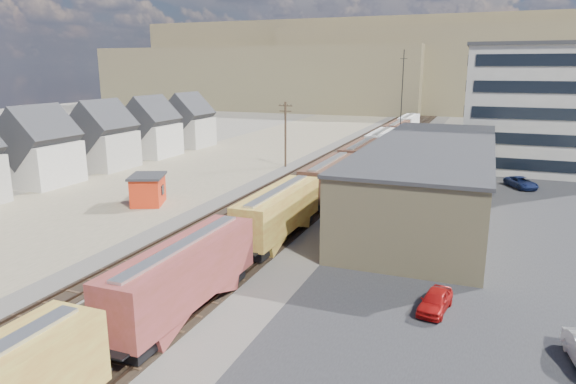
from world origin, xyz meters
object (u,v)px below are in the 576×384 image
(utility_pole_north, at_px, (285,133))
(parked_car_blue, at_px, (521,183))
(maintenance_shed, at_px, (148,189))
(parked_car_red, at_px, (435,301))
(freight_train, at_px, (346,166))

(utility_pole_north, distance_m, parked_car_blue, 33.80)
(maintenance_shed, bearing_deg, parked_car_blue, 31.23)
(utility_pole_north, distance_m, parked_car_red, 49.70)
(utility_pole_north, relative_size, maintenance_shed, 1.76)
(parked_car_red, bearing_deg, utility_pole_north, 131.36)
(maintenance_shed, height_order, parked_car_red, maintenance_shed)
(parked_car_red, relative_size, parked_car_blue, 0.78)
(maintenance_shed, bearing_deg, parked_car_red, -24.89)
(maintenance_shed, height_order, parked_car_blue, maintenance_shed)
(maintenance_shed, bearing_deg, freight_train, 41.92)
(maintenance_shed, relative_size, parked_car_blue, 1.12)
(freight_train, height_order, utility_pole_north, utility_pole_north)
(freight_train, xyz_separation_m, parked_car_blue, (21.10, 7.42, -2.09))
(freight_train, relative_size, utility_pole_north, 11.97)
(freight_train, height_order, parked_car_blue, freight_train)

